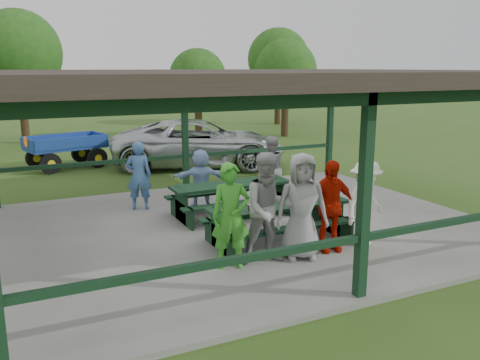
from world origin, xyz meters
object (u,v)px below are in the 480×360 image
picnic_table_far (231,195)px  contestant_red (330,206)px  spectator_blue (139,176)px  spectator_lblue (201,179)px  contestant_green (231,216)px  contestant_grey_left (269,208)px  spectator_grey (270,169)px  contestant_grey_mid (302,206)px  farm_trailer (66,151)px  contestant_white_fedora (365,203)px  pickup_truck (200,143)px  picnic_table_near (279,217)px

picnic_table_far → contestant_red: contestant_red is taller
spectator_blue → spectator_lblue: bearing=178.8°
contestant_green → spectator_lblue: 3.79m
contestant_grey_left → spectator_blue: bearing=114.4°
contestant_green → contestant_red: (1.95, -0.05, -0.05)m
spectator_grey → contestant_grey_left: bearing=57.0°
contestant_grey_mid → farm_trailer: 11.21m
contestant_white_fedora → spectator_lblue: bearing=97.0°
contestant_grey_mid → pickup_truck: (1.62, 9.15, -0.22)m
contestant_green → contestant_white_fedora: contestant_green is taller
spectator_grey → spectator_lblue: bearing=-7.7°
picnic_table_far → contestant_white_fedora: contestant_white_fedora is taller
contestant_red → contestant_white_fedora: 0.76m
picnic_table_far → contestant_grey_mid: bearing=-89.7°
spectator_grey → farm_trailer: bearing=-64.7°
picnic_table_near → picnic_table_far: (-0.10, 2.00, -0.00)m
contestant_white_fedora → spectator_grey: 3.67m
spectator_lblue → spectator_grey: (1.81, -0.12, 0.11)m
contestant_grey_mid → contestant_white_fedora: 1.42m
contestant_red → picnic_table_far: bearing=112.2°
picnic_table_near → contestant_grey_left: size_ratio=1.47×
spectator_blue → spectator_grey: size_ratio=0.99×
contestant_grey_left → pickup_truck: (2.23, 9.07, -0.24)m
farm_trailer → pickup_truck: bearing=-37.6°
picnic_table_far → spectator_grey: bearing=28.8°
pickup_truck → farm_trailer: 4.57m
picnic_table_far → contestant_green: bearing=-114.6°
contestant_red → spectator_grey: size_ratio=1.03×
contestant_grey_left → spectator_lblue: size_ratio=1.35×
contestant_grey_mid → contestant_red: bearing=26.4°
picnic_table_near → farm_trailer: size_ratio=0.80×
contestant_green → farm_trailer: bearing=113.1°
contestant_grey_left → spectator_grey: 4.16m
contestant_grey_mid → spectator_grey: size_ratio=1.15×
picnic_table_near → contestant_green: size_ratio=1.58×
contestant_white_fedora → spectator_grey: (-0.01, 3.67, -0.00)m
contestant_white_fedora → contestant_green: bearing=159.1°
picnic_table_near → spectator_lblue: 2.95m
contestant_red → contestant_grey_mid: bearing=-162.9°
picnic_table_near → spectator_blue: size_ratio=1.73×
contestant_green → contestant_red: 1.95m
contestant_white_fedora → contestant_grey_left: bearing=160.4°
contestant_grey_mid → contestant_red: contestant_grey_mid is taller
picnic_table_far → pickup_truck: 6.44m
spectator_grey → contestant_green: bearing=48.9°
contestant_grey_left → spectator_blue: (-1.15, 4.26, -0.15)m
picnic_table_near → contestant_white_fedora: contestant_white_fedora is taller
contestant_green → spectator_blue: contestant_green is taller
contestant_grey_left → contestant_white_fedora: bearing=8.3°
spectator_lblue → spectator_blue: spectator_blue is taller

